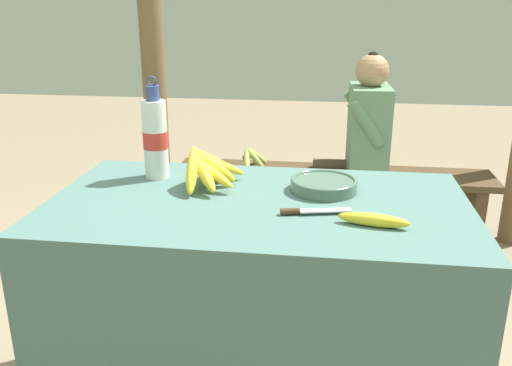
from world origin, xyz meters
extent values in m
cube|color=#4C706B|center=(0.00, 0.00, 0.39)|extent=(1.28, 0.71, 0.77)
sphere|color=#4C381E|center=(-0.22, 0.12, 0.84)|extent=(0.05, 0.05, 0.05)
ellipsoid|color=yellow|center=(-0.21, 0.05, 0.85)|extent=(0.05, 0.16, 0.15)
ellipsoid|color=yellow|center=(-0.18, 0.06, 0.84)|extent=(0.14, 0.17, 0.12)
ellipsoid|color=yellow|center=(-0.16, 0.08, 0.83)|extent=(0.18, 0.12, 0.10)
ellipsoid|color=yellow|center=(-0.16, 0.12, 0.84)|extent=(0.16, 0.04, 0.13)
ellipsoid|color=yellow|center=(-0.15, 0.15, 0.84)|extent=(0.19, 0.12, 0.12)
ellipsoid|color=yellow|center=(-0.17, 0.17, 0.84)|extent=(0.15, 0.16, 0.13)
ellipsoid|color=yellow|center=(-0.19, 0.19, 0.84)|extent=(0.10, 0.20, 0.13)
cylinder|color=#4C6B5B|center=(0.20, 0.12, 0.79)|extent=(0.21, 0.21, 0.04)
torus|color=#4C6B5B|center=(0.20, 0.12, 0.81)|extent=(0.21, 0.21, 0.01)
cylinder|color=white|center=(-0.37, 0.18, 0.91)|extent=(0.08, 0.08, 0.26)
cylinder|color=red|center=(-0.37, 0.18, 0.91)|extent=(0.08, 0.08, 0.06)
cylinder|color=#33477F|center=(-0.37, 0.18, 1.06)|extent=(0.04, 0.04, 0.05)
torus|color=#33477F|center=(-0.37, 0.18, 1.10)|extent=(0.04, 0.01, 0.04)
ellipsoid|color=yellow|center=(0.33, -0.15, 0.79)|extent=(0.20, 0.07, 0.04)
cube|color=#BCBCC1|center=(0.21, -0.08, 0.78)|extent=(0.15, 0.06, 0.00)
cylinder|color=#472D19|center=(0.11, -0.10, 0.78)|extent=(0.06, 0.03, 0.02)
cube|color=#4C3823|center=(0.23, 1.37, 0.43)|extent=(1.75, 0.32, 0.04)
cube|color=#4C3823|center=(-0.54, 1.25, 0.21)|extent=(0.06, 0.06, 0.41)
cube|color=#4C3823|center=(1.01, 1.25, 0.21)|extent=(0.06, 0.06, 0.41)
cube|color=#4C3823|center=(-0.54, 1.49, 0.21)|extent=(0.06, 0.06, 0.41)
cube|color=#4C3823|center=(1.01, 1.49, 0.21)|extent=(0.06, 0.06, 0.41)
cylinder|color=#473828|center=(0.16, 1.24, 0.22)|extent=(0.09, 0.09, 0.45)
cylinder|color=#473828|center=(0.28, 1.24, 0.46)|extent=(0.30, 0.10, 0.09)
cylinder|color=#473828|center=(0.16, 1.43, 0.22)|extent=(0.09, 0.09, 0.45)
cylinder|color=#473828|center=(0.28, 1.43, 0.46)|extent=(0.30, 0.10, 0.09)
cube|color=slate|center=(0.41, 1.34, 0.69)|extent=(0.21, 0.35, 0.48)
cylinder|color=slate|center=(0.39, 1.18, 0.77)|extent=(0.20, 0.07, 0.25)
cylinder|color=slate|center=(0.38, 1.50, 0.77)|extent=(0.20, 0.07, 0.25)
sphere|color=tan|center=(0.41, 1.34, 1.01)|extent=(0.17, 0.17, 0.17)
sphere|color=black|center=(0.41, 1.34, 1.07)|extent=(0.07, 0.07, 0.07)
sphere|color=#4C381E|center=(-0.25, 1.37, 0.51)|extent=(0.05, 0.05, 0.05)
ellipsoid|color=#9EB24C|center=(-0.24, 1.31, 0.51)|extent=(0.06, 0.17, 0.13)
ellipsoid|color=#9EB24C|center=(-0.19, 1.35, 0.51)|extent=(0.14, 0.09, 0.13)
ellipsoid|color=#9EB24C|center=(-0.19, 1.40, 0.51)|extent=(0.15, 0.10, 0.13)
ellipsoid|color=#9EB24C|center=(-0.22, 1.43, 0.50)|extent=(0.12, 0.18, 0.09)
cylinder|color=brown|center=(-0.83, 1.57, 1.20)|extent=(0.14, 0.14, 2.40)
camera|label=1|loc=(0.20, -1.53, 1.36)|focal=38.00mm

